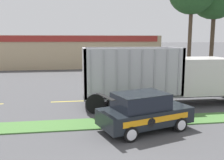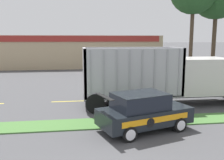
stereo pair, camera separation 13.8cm
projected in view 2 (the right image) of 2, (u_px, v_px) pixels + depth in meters
name	position (u px, v px, depth m)	size (l,w,h in m)	color
grass_verge	(98.00, 123.00, 12.29)	(120.00, 1.57, 0.06)	#477538
centre_line_4	(70.00, 101.00, 16.76)	(2.40, 0.14, 0.01)	yellow
centre_line_5	(147.00, 99.00, 17.50)	(2.40, 0.14, 0.01)	yellow
centre_line_6	(219.00, 96.00, 18.24)	(2.40, 0.14, 0.01)	yellow
dump_truck_lead	(186.00, 79.00, 15.90)	(11.62, 2.80, 3.63)	black
rally_car	(143.00, 111.00, 11.34)	(4.57, 3.08, 1.78)	black
store_building_backdrop	(76.00, 51.00, 39.81)	(24.71, 12.10, 4.63)	tan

